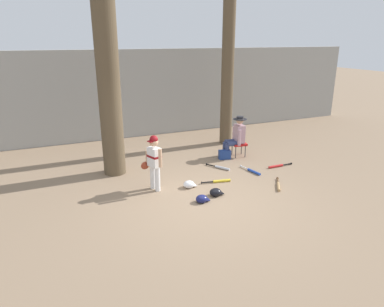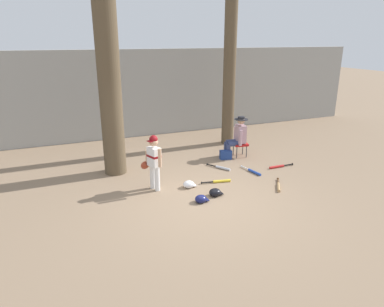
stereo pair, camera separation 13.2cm
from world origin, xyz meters
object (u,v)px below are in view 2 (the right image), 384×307
Objects in this scene: bat_aluminum_silver at (221,168)px; bat_yellow_trainer at (219,181)px; batting_helmet_white at (189,184)px; tree_near_player at (109,82)px; folding_stool at (240,144)px; bat_wood_tan at (279,186)px; bat_blue_youth at (253,171)px; batting_helmet_black at (215,193)px; handbag_beside_stool at (226,155)px; batting_helmet_navy at (201,199)px; young_ballplayer at (154,159)px; bat_red_barrel at (279,166)px; tree_behind_spectator at (229,70)px; seated_spectator at (237,136)px.

bat_aluminum_silver is 0.89× the size of bat_yellow_trainer.
batting_helmet_white is at bearing 179.40° from bat_yellow_trainer.
tree_near_player is 4.16m from folding_stool.
folding_stool is 2.75m from batting_helmet_white.
batting_helmet_white is at bearing -49.36° from tree_near_player.
bat_blue_youth is at bearing 92.77° from bat_wood_tan.
bat_wood_tan is 2.06× the size of batting_helmet_black.
folding_stool is (3.66, -0.08, -1.97)m from tree_near_player.
handbag_beside_stool is 1.08× the size of batting_helmet_white.
bat_aluminum_silver is 2.16× the size of batting_helmet_navy.
young_ballplayer reaches higher than bat_red_barrel.
folding_stool reaches higher than batting_helmet_white.
tree_behind_spectator is 4.79m from batting_helmet_black.
tree_behind_spectator is at bearing 60.76° from handbag_beside_stool.
bat_aluminum_silver and bat_blue_youth have the same top height.
folding_stool is 0.61× the size of bat_blue_youth.
bat_wood_tan and bat_blue_youth have the same top height.
young_ballplayer is 1.98× the size of bat_aluminum_silver.
handbag_beside_stool is (-0.51, -0.07, -0.23)m from folding_stool.
bat_yellow_trainer is at bearing -130.68° from seated_spectator.
tree_near_player is 7.59× the size of bat_yellow_trainer.
seated_spectator is at bearing 47.28° from batting_helmet_navy.
tree_behind_spectator is 2.82m from handbag_beside_stool.
bat_aluminum_silver is 2.09m from batting_helmet_navy.
folding_stool is at bearing 82.87° from bat_wood_tan.
bat_red_barrel is (1.49, -0.51, -0.00)m from bat_aluminum_silver.
batting_helmet_black is 1.06× the size of batting_helmet_navy.
young_ballplayer is 2.85× the size of folding_stool.
bat_wood_tan is 2.01m from batting_helmet_navy.
tree_behind_spectator reaches higher than seated_spectator.
batting_helmet_white reaches higher than bat_aluminum_silver.
bat_wood_tan is 1.37m from bat_red_barrel.
folding_stool reaches higher than batting_helmet_navy.
bat_aluminum_silver is at bearing -125.90° from handbag_beside_stool.
folding_stool is at bearing 111.82° from bat_red_barrel.
bat_aluminum_silver is 2.09× the size of batting_helmet_white.
bat_yellow_trainer is 1.17m from batting_helmet_navy.
tree_near_player reaches higher than handbag_beside_stool.
bat_blue_youth is 2.34× the size of batting_helmet_black.
bat_aluminum_silver and bat_red_barrel have the same top height.
tree_near_player is 4.65× the size of seated_spectator.
bat_aluminum_silver is at bearing -121.44° from tree_behind_spectator.
seated_spectator is 3.73× the size of batting_helmet_black.
tree_behind_spectator reaches higher than batting_helmet_white.
folding_stool is 0.70× the size of bat_aluminum_silver.
bat_wood_tan is (-0.30, -2.36, -0.33)m from folding_stool.
bat_red_barrel is 2.56m from batting_helmet_black.
batting_helmet_black is at bearing -122.85° from handbag_beside_stool.
tree_behind_spectator is 4.47m from bat_wood_tan.
tree_behind_spectator is 4.53m from batting_helmet_white.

